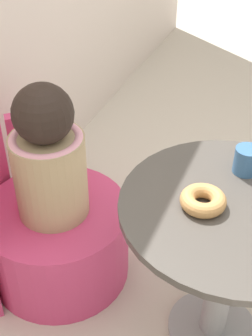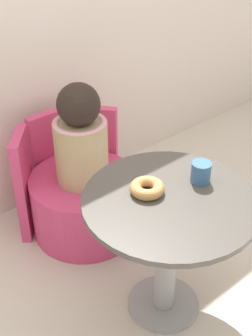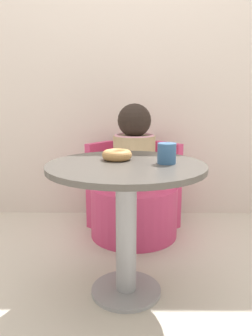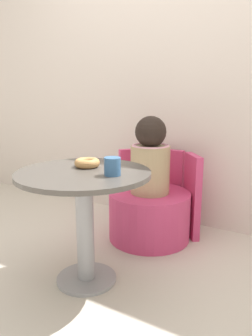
{
  "view_description": "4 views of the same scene",
  "coord_description": "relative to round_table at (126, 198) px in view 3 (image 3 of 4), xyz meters",
  "views": [
    {
      "loc": [
        -1.12,
        -0.1,
        1.57
      ],
      "look_at": [
        0.07,
        0.39,
        0.6
      ],
      "focal_mm": 50.0,
      "sensor_mm": 36.0,
      "label": 1
    },
    {
      "loc": [
        -1.09,
        -1.0,
        1.77
      ],
      "look_at": [
        0.05,
        0.34,
        0.58
      ],
      "focal_mm": 50.0,
      "sensor_mm": 36.0,
      "label": 2
    },
    {
      "loc": [
        -0.0,
        -1.41,
        0.92
      ],
      "look_at": [
        -0.02,
        0.36,
        0.53
      ],
      "focal_mm": 35.0,
      "sensor_mm": 36.0,
      "label": 3
    },
    {
      "loc": [
        1.04,
        -1.3,
        1.03
      ],
      "look_at": [
        0.06,
        0.31,
        0.6
      ],
      "focal_mm": 35.0,
      "sensor_mm": 36.0,
      "label": 4
    }
  ],
  "objects": [
    {
      "name": "booth_backrest",
      "position": [
        0.05,
        0.91,
        -0.17
      ],
      "size": [
        0.68,
        0.25,
        0.6
      ],
      "color": "#D13D70",
      "rests_on": "ground_plane"
    },
    {
      "name": "tub_chair",
      "position": [
        0.05,
        0.68,
        -0.3
      ],
      "size": [
        0.58,
        0.58,
        0.34
      ],
      "color": "#D13D70",
      "rests_on": "ground_plane"
    },
    {
      "name": "donut",
      "position": [
        -0.04,
        0.09,
        0.18
      ],
      "size": [
        0.14,
        0.14,
        0.05
      ],
      "color": "tan",
      "rests_on": "round_table"
    },
    {
      "name": "ground_plane",
      "position": [
        0.01,
        -0.01,
        -0.47
      ],
      "size": [
        12.0,
        12.0,
        0.0
      ],
      "primitive_type": "plane",
      "color": "beige"
    },
    {
      "name": "back_wall",
      "position": [
        0.01,
        1.12,
        0.73
      ],
      "size": [
        6.0,
        0.06,
        2.4
      ],
      "color": "silver",
      "rests_on": "ground_plane"
    },
    {
      "name": "round_table",
      "position": [
        0.0,
        0.0,
        0.0
      ],
      "size": [
        0.71,
        0.71,
        0.63
      ],
      "color": "#99999E",
      "rests_on": "ground_plane"
    },
    {
      "name": "child_figure",
      "position": [
        0.05,
        0.68,
        0.12
      ],
      "size": [
        0.27,
        0.27,
        0.54
      ],
      "color": "tan",
      "rests_on": "tub_chair"
    },
    {
      "name": "cup",
      "position": [
        0.18,
        0.01,
        0.2
      ],
      "size": [
        0.08,
        0.08,
        0.09
      ],
      "color": "#386699",
      "rests_on": "round_table"
    }
  ]
}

